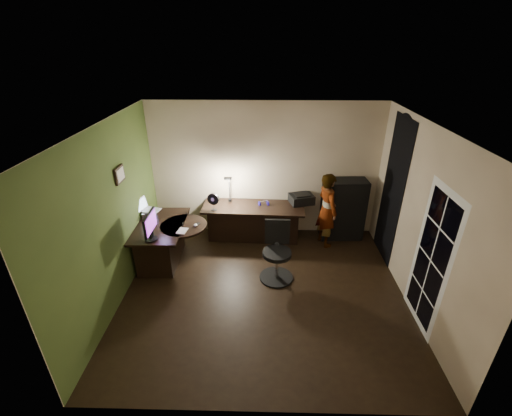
{
  "coord_description": "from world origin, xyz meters",
  "views": [
    {
      "loc": [
        -0.02,
        -4.37,
        3.75
      ],
      "look_at": [
        -0.15,
        1.05,
        1.0
      ],
      "focal_mm": 24.0,
      "sensor_mm": 36.0,
      "label": 1
    }
  ],
  "objects_px": {
    "desk_left": "(163,243)",
    "monitor": "(150,230)",
    "cabinet": "(343,209)",
    "desk_right": "(253,223)",
    "person": "(327,210)",
    "office_chair": "(277,253)"
  },
  "relations": [
    {
      "from": "desk_left",
      "to": "cabinet",
      "type": "xyz_separation_m",
      "value": [
        3.41,
        0.96,
        0.24
      ]
    },
    {
      "from": "desk_left",
      "to": "office_chair",
      "type": "xyz_separation_m",
      "value": [
        2.05,
        -0.47,
        0.13
      ]
    },
    {
      "from": "desk_left",
      "to": "monitor",
      "type": "xyz_separation_m",
      "value": [
        -0.01,
        -0.5,
        0.56
      ]
    },
    {
      "from": "desk_right",
      "to": "monitor",
      "type": "bearing_deg",
      "value": -138.57
    },
    {
      "from": "desk_left",
      "to": "office_chair",
      "type": "distance_m",
      "value": 2.1
    },
    {
      "from": "desk_left",
      "to": "office_chair",
      "type": "height_order",
      "value": "office_chair"
    },
    {
      "from": "monitor",
      "to": "person",
      "type": "distance_m",
      "value": 3.27
    },
    {
      "from": "monitor",
      "to": "desk_right",
      "type": "bearing_deg",
      "value": 39.64
    },
    {
      "from": "desk_left",
      "to": "monitor",
      "type": "height_order",
      "value": "monitor"
    },
    {
      "from": "cabinet",
      "to": "person",
      "type": "bearing_deg",
      "value": -146.52
    },
    {
      "from": "monitor",
      "to": "office_chair",
      "type": "relative_size",
      "value": 0.51
    },
    {
      "from": "office_chair",
      "to": "cabinet",
      "type": "bearing_deg",
      "value": 47.45
    },
    {
      "from": "office_chair",
      "to": "desk_left",
      "type": "bearing_deg",
      "value": 168.42
    },
    {
      "from": "desk_right",
      "to": "person",
      "type": "bearing_deg",
      "value": -2.62
    },
    {
      "from": "desk_right",
      "to": "desk_left",
      "type": "bearing_deg",
      "value": -150.78
    },
    {
      "from": "desk_left",
      "to": "cabinet",
      "type": "distance_m",
      "value": 3.55
    },
    {
      "from": "desk_right",
      "to": "monitor",
      "type": "distance_m",
      "value": 2.16
    },
    {
      "from": "desk_left",
      "to": "desk_right",
      "type": "height_order",
      "value": "desk_left"
    },
    {
      "from": "desk_right",
      "to": "cabinet",
      "type": "distance_m",
      "value": 1.82
    },
    {
      "from": "cabinet",
      "to": "office_chair",
      "type": "xyz_separation_m",
      "value": [
        -1.36,
        -1.42,
        -0.11
      ]
    },
    {
      "from": "cabinet",
      "to": "desk_right",
      "type": "bearing_deg",
      "value": -178.57
    },
    {
      "from": "desk_left",
      "to": "person",
      "type": "height_order",
      "value": "person"
    }
  ]
}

